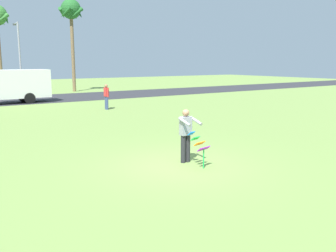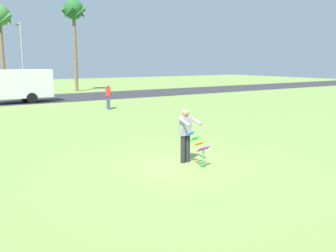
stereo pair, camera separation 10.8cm
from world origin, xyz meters
name	(u,v)px [view 1 (the left image)]	position (x,y,z in m)	size (l,w,h in m)	color
ground_plane	(179,165)	(0.00, 0.00, 0.00)	(120.00, 120.00, 0.00)	olive
road_strip	(14,100)	(0.00, 23.77, 0.01)	(120.00, 8.00, 0.01)	#2D2D33
person_kite_flyer	(186,134)	(0.36, 0.11, 0.95)	(0.55, 0.66, 1.73)	#26262B
kite_held	(199,144)	(0.36, -0.58, 0.72)	(0.53, 0.69, 1.09)	blue
parked_truck_grey_van	(10,85)	(-0.69, 21.37, 1.41)	(6.74, 2.22, 2.62)	gray
palm_tree_centre_far	(71,14)	(7.64, 30.02, 8.29)	(2.58, 2.71, 9.81)	brown
streetlight_pole	(19,54)	(1.84, 28.87, 4.00)	(0.24, 1.65, 7.00)	#9E9EA3
person_walker_far	(106,96)	(3.95, 13.79, 0.93)	(0.22, 0.57, 1.73)	#384772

